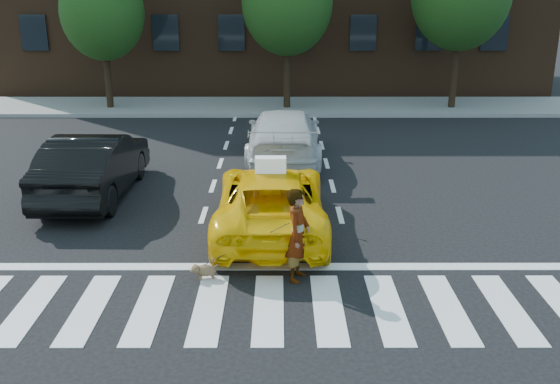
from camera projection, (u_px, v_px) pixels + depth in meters
name	position (u px, v px, depth m)	size (l,w,h in m)	color
ground	(269.00, 308.00, 10.43)	(120.00, 120.00, 0.00)	black
crosswalk	(269.00, 308.00, 10.42)	(13.00, 2.40, 0.01)	silver
stop_line	(270.00, 267.00, 11.94)	(12.00, 0.30, 0.01)	silver
sidewalk_far	(275.00, 106.00, 26.99)	(30.00, 4.00, 0.15)	slate
tree_left	(102.00, 2.00, 25.11)	(3.39, 3.38, 6.50)	black
taxi	(271.00, 200.00, 13.52)	(2.31, 5.01, 1.39)	#FFC405
black_sedan	(94.00, 165.00, 15.69)	(1.72, 4.94, 1.63)	black
white_suv	(284.00, 135.00, 18.88)	(2.18, 5.35, 1.55)	silver
woman	(298.00, 235.00, 11.19)	(0.64, 0.42, 1.74)	#999999
dog	(204.00, 270.00, 11.40)	(0.53, 0.32, 0.31)	brown
taxi_sign	(271.00, 165.00, 13.05)	(0.65, 0.28, 0.32)	white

